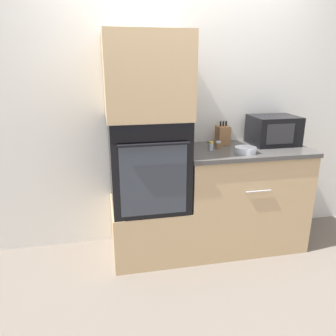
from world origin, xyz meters
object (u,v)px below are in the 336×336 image
at_px(wall_oven, 148,162).
at_px(condiment_jar_mid, 218,145).
at_px(knife_block, 223,135).
at_px(condiment_jar_near, 211,146).
at_px(bowl, 245,150).
at_px(microwave, 273,130).

relative_size(wall_oven, condiment_jar_mid, 11.65).
distance_m(knife_block, condiment_jar_mid, 0.19).
xyz_separation_m(wall_oven, condiment_jar_mid, (0.62, 0.03, 0.11)).
xyz_separation_m(condiment_jar_near, condiment_jar_mid, (0.08, 0.05, -0.01)).
bearing_deg(condiment_jar_mid, bowl, -46.63).
height_order(condiment_jar_near, condiment_jar_mid, condiment_jar_near).
bearing_deg(knife_block, microwave, -11.84).
distance_m(microwave, condiment_jar_mid, 0.56).
height_order(wall_oven, knife_block, wall_oven).
xyz_separation_m(microwave, condiment_jar_near, (-0.63, -0.11, -0.09)).
bearing_deg(condiment_jar_near, microwave, 9.55).
xyz_separation_m(bowl, condiment_jar_near, (-0.26, 0.13, 0.01)).
relative_size(microwave, condiment_jar_mid, 6.36).
bearing_deg(microwave, condiment_jar_mid, -174.15).
height_order(knife_block, condiment_jar_mid, knife_block).
bearing_deg(bowl, condiment_jar_mid, 133.37).
bearing_deg(bowl, condiment_jar_near, 152.36).
distance_m(bowl, condiment_jar_near, 0.29).
xyz_separation_m(wall_oven, microwave, (1.17, 0.09, 0.21)).
height_order(bowl, condiment_jar_mid, condiment_jar_mid).
height_order(microwave, knife_block, microwave).
xyz_separation_m(wall_oven, bowl, (0.80, -0.15, 0.10)).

